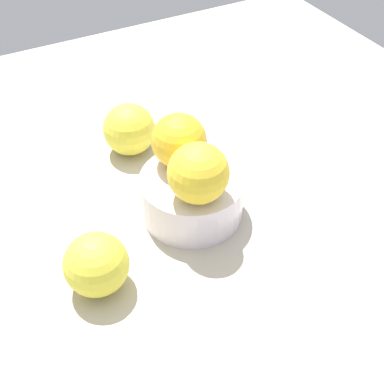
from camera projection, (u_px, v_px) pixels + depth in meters
ground_plane at (192, 217)px, 70.23cm from camera, size 110.00×110.00×2.00cm
fruit_bowl at (192, 196)px, 67.62cm from camera, size 13.47×13.47×5.93cm
orange_in_bowl_0 at (198, 173)px, 60.58cm from camera, size 7.41×7.41×7.41cm
orange_in_bowl_1 at (176, 142)px, 65.24cm from camera, size 7.08×7.08×7.08cm
orange_loose_0 at (96, 264)px, 58.16cm from camera, size 7.45×7.45×7.45cm
orange_loose_1 at (129, 129)px, 76.63cm from camera, size 7.73×7.73×7.73cm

